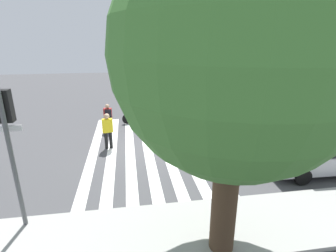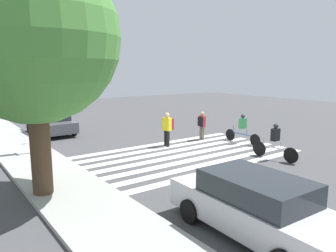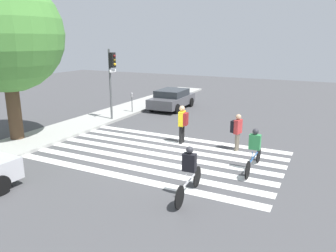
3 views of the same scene
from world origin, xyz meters
name	(u,v)px [view 3 (image 3 of 3)]	position (x,y,z in m)	size (l,w,h in m)	color
ground_plane	(160,155)	(0.00, 0.00, 0.00)	(60.00, 60.00, 0.00)	#444447
sidewalk_curb	(51,135)	(0.00, 6.25, 0.07)	(36.00, 2.50, 0.14)	#9E9E99
crosswalk_stripes	(160,155)	(0.00, 0.00, 0.00)	(5.65, 10.00, 0.01)	white
traffic_light	(112,71)	(3.94, 5.21, 2.95)	(0.60, 0.50, 4.20)	#515456
parking_meter	(132,98)	(6.15, 5.32, 1.04)	(0.15, 0.15, 1.40)	#515456
street_tree	(5,35)	(-1.33, 7.03, 4.90)	(5.13, 5.13, 7.50)	#4C3826
pedestrian_adult_yellow_jacket	(237,129)	(2.03, -2.70, 0.95)	(0.48, 0.43, 1.62)	#6B6051
pedestrian_child_with_backpack	(183,122)	(1.88, -0.19, 1.05)	(0.52, 0.46, 1.79)	black
cyclist_near_curb	(254,148)	(0.06, -3.88, 0.86)	(2.42, 0.40, 1.61)	black
cyclist_far_lane	(189,170)	(-2.96, -2.58, 0.87)	(2.28, 0.41, 1.63)	black
car_parked_dark_suv	(172,99)	(8.78, 3.72, 0.71)	(4.19, 2.17, 1.35)	#4C4C51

